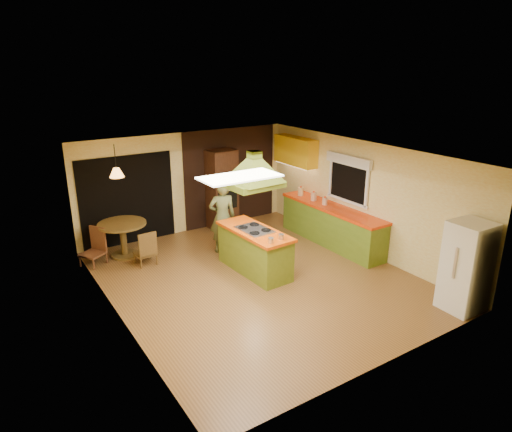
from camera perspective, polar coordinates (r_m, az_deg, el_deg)
ground at (r=9.19m, az=0.21°, el=-7.79°), size 6.50×6.50×0.00m
room_walls at (r=8.70m, az=0.22°, el=-0.42°), size 5.50×6.50×6.50m
ceiling_plane at (r=8.37m, az=0.23°, el=7.68°), size 6.50×6.50×0.00m
brick_panel at (r=11.97m, az=-3.20°, el=4.97°), size 2.64×0.03×2.50m
nook_opening at (r=10.98m, az=-15.74°, el=1.90°), size 2.20×0.03×2.10m
right_counter at (r=10.84m, az=9.39°, el=-1.13°), size 0.62×3.05×0.92m
upper_cabinets at (r=11.70m, az=4.96°, el=8.11°), size 0.34×1.40×0.70m
window_right at (r=10.49m, az=11.50°, el=5.54°), size 0.12×1.35×1.06m
fluor_panel at (r=6.81m, az=-2.03°, el=4.92°), size 1.20×0.60×0.03m
kitchen_island at (r=9.32m, az=-0.18°, el=-4.30°), size 0.82×1.84×0.92m
range_hood at (r=8.77m, az=-0.20°, el=6.53°), size 1.06×0.79×0.79m
man at (r=10.17m, az=-4.23°, el=-0.11°), size 0.69×0.56×1.65m
refrigerator at (r=8.59m, az=24.82°, el=-5.76°), size 0.68×0.64×1.60m
wall_oven at (r=11.60m, az=-4.30°, el=3.30°), size 0.69×0.62×2.04m
dining_table at (r=10.40m, az=-16.32°, el=-2.03°), size 1.04×1.04×0.78m
chair_left at (r=10.21m, az=-19.82°, el=-3.71°), size 0.60×0.60×0.80m
chair_near at (r=9.95m, az=-13.74°, el=-3.82°), size 0.44×0.44×0.76m
pendant_lamp at (r=10.02m, az=-17.02°, el=5.21°), size 0.37×0.37×0.20m
canister_large at (r=11.45m, az=5.61°, el=3.06°), size 0.15×0.15×0.20m
canister_medium at (r=11.07m, az=7.22°, el=2.44°), size 0.16×0.16×0.20m
canister_small at (r=10.78m, az=8.60°, el=1.83°), size 0.16×0.16×0.17m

